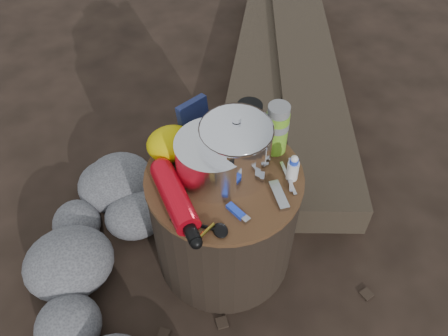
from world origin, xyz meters
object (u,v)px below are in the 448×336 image
object	(u,v)px
log_main	(307,81)
travel_mug	(249,119)
fuel_bottle	(175,197)
camping_pot	(236,147)
thermos	(277,129)
stump	(224,218)

from	to	relation	value
log_main	travel_mug	xyz separation A→B (m)	(-0.56, -0.60, 0.43)
fuel_bottle	travel_mug	distance (m)	0.37
log_main	camping_pot	world-z (taller)	camping_pot
log_main	camping_pot	xyz separation A→B (m)	(-0.65, -0.74, 0.48)
log_main	fuel_bottle	world-z (taller)	fuel_bottle
thermos	fuel_bottle	bearing A→B (deg)	-162.30
fuel_bottle	thermos	xyz separation A→B (m)	(0.36, 0.11, 0.05)
stump	travel_mug	bearing A→B (deg)	47.97
log_main	thermos	xyz separation A→B (m)	(-0.50, -0.69, 0.46)
fuel_bottle	log_main	bearing A→B (deg)	38.37
stump	thermos	size ratio (longest dim) A/B	2.74
thermos	travel_mug	bearing A→B (deg)	118.16
camping_pot	thermos	bearing A→B (deg)	16.96
stump	log_main	size ratio (longest dim) A/B	0.28
stump	fuel_bottle	bearing A→B (deg)	-160.62
camping_pot	travel_mug	distance (m)	0.18
camping_pot	fuel_bottle	distance (m)	0.23
stump	fuel_bottle	size ratio (longest dim) A/B	1.63
camping_pot	log_main	bearing A→B (deg)	48.49
camping_pot	travel_mug	xyz separation A→B (m)	(0.10, 0.14, -0.05)
camping_pot	fuel_bottle	size ratio (longest dim) A/B	0.70
log_main	thermos	size ratio (longest dim) A/B	9.67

